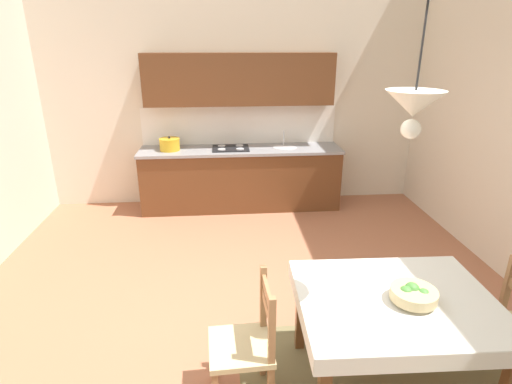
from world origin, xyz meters
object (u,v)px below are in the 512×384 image
object	(u,v)px
fruit_bowl	(413,294)
pendant_lamp	(414,105)
dining_chair_tv_side	(247,345)
kitchen_cabinetry	(240,151)
dining_table	(395,313)

from	to	relation	value
fruit_bowl	pendant_lamp	xyz separation A→B (m)	(-0.16, 0.01, 1.21)
dining_chair_tv_side	pendant_lamp	xyz separation A→B (m)	(0.92, -0.04, 1.59)
kitchen_cabinetry	pendant_lamp	size ratio (longest dim) A/B	3.58
dining_chair_tv_side	fruit_bowl	distance (m)	1.15
dining_chair_tv_side	pendant_lamp	world-z (taller)	pendant_lamp
kitchen_cabinetry	dining_table	bearing A→B (deg)	-75.97
dining_chair_tv_side	pendant_lamp	size ratio (longest dim) A/B	1.16
fruit_bowl	pendant_lamp	distance (m)	1.23
kitchen_cabinetry	fruit_bowl	size ratio (longest dim) A/B	9.61
dining_table	fruit_bowl	bearing A→B (deg)	-32.63
dining_table	fruit_bowl	world-z (taller)	fruit_bowl
kitchen_cabinetry	fruit_bowl	bearing A→B (deg)	-74.95
dining_table	dining_chair_tv_side	bearing A→B (deg)	-179.61
dining_table	dining_chair_tv_side	size ratio (longest dim) A/B	1.44
dining_table	pendant_lamp	bearing A→B (deg)	-152.96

